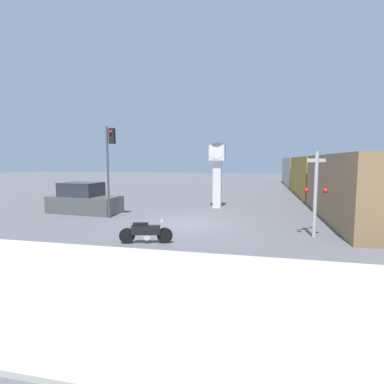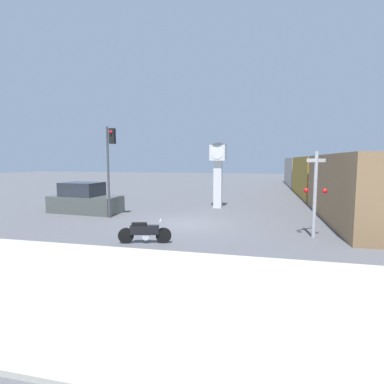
{
  "view_description": "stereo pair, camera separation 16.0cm",
  "coord_description": "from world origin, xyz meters",
  "px_view_note": "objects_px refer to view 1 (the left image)",
  "views": [
    {
      "loc": [
        3.35,
        -14.03,
        3.08
      ],
      "look_at": [
        0.0,
        1.1,
        1.45
      ],
      "focal_mm": 28.0,
      "sensor_mm": 36.0,
      "label": 1
    },
    {
      "loc": [
        3.51,
        -13.99,
        3.08
      ],
      "look_at": [
        0.0,
        1.1,
        1.45
      ],
      "focal_mm": 28.0,
      "sensor_mm": 36.0,
      "label": 2
    }
  ],
  "objects_px": {
    "motorcycle": "(146,232)",
    "railroad_crossing_signal": "(316,191)",
    "clock_tower": "(217,164)",
    "parked_car": "(84,200)",
    "freight_train": "(313,176)",
    "traffic_light": "(110,156)"
  },
  "relations": [
    {
      "from": "motorcycle",
      "to": "railroad_crossing_signal",
      "type": "relative_size",
      "value": 0.57
    },
    {
      "from": "railroad_crossing_signal",
      "to": "clock_tower",
      "type": "bearing_deg",
      "value": 125.82
    },
    {
      "from": "motorcycle",
      "to": "parked_car",
      "type": "bearing_deg",
      "value": 123.38
    },
    {
      "from": "clock_tower",
      "to": "railroad_crossing_signal",
      "type": "distance_m",
      "value": 8.33
    },
    {
      "from": "railroad_crossing_signal",
      "to": "freight_train",
      "type": "bearing_deg",
      "value": 80.85
    },
    {
      "from": "parked_car",
      "to": "railroad_crossing_signal",
      "type": "bearing_deg",
      "value": -9.28
    },
    {
      "from": "traffic_light",
      "to": "railroad_crossing_signal",
      "type": "height_order",
      "value": "traffic_light"
    },
    {
      "from": "clock_tower",
      "to": "parked_car",
      "type": "height_order",
      "value": "clock_tower"
    },
    {
      "from": "parked_car",
      "to": "motorcycle",
      "type": "bearing_deg",
      "value": -37.35
    },
    {
      "from": "motorcycle",
      "to": "clock_tower",
      "type": "height_order",
      "value": "clock_tower"
    },
    {
      "from": "clock_tower",
      "to": "motorcycle",
      "type": "bearing_deg",
      "value": -99.09
    },
    {
      "from": "motorcycle",
      "to": "parked_car",
      "type": "distance_m",
      "value": 8.08
    },
    {
      "from": "clock_tower",
      "to": "parked_car",
      "type": "bearing_deg",
      "value": -153.94
    },
    {
      "from": "motorcycle",
      "to": "clock_tower",
      "type": "distance_m",
      "value": 9.48
    },
    {
      "from": "clock_tower",
      "to": "parked_car",
      "type": "relative_size",
      "value": 0.98
    },
    {
      "from": "clock_tower",
      "to": "parked_car",
      "type": "distance_m",
      "value": 8.53
    },
    {
      "from": "motorcycle",
      "to": "freight_train",
      "type": "relative_size",
      "value": 0.06
    },
    {
      "from": "motorcycle",
      "to": "railroad_crossing_signal",
      "type": "xyz_separation_m",
      "value": [
        6.29,
        2.33,
        1.46
      ]
    },
    {
      "from": "freight_train",
      "to": "traffic_light",
      "type": "relative_size",
      "value": 6.95
    },
    {
      "from": "railroad_crossing_signal",
      "to": "traffic_light",
      "type": "bearing_deg",
      "value": 168.98
    },
    {
      "from": "motorcycle",
      "to": "parked_car",
      "type": "xyz_separation_m",
      "value": [
        -5.98,
        5.41,
        0.33
      ]
    },
    {
      "from": "railroad_crossing_signal",
      "to": "motorcycle",
      "type": "bearing_deg",
      "value": -159.64
    }
  ]
}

